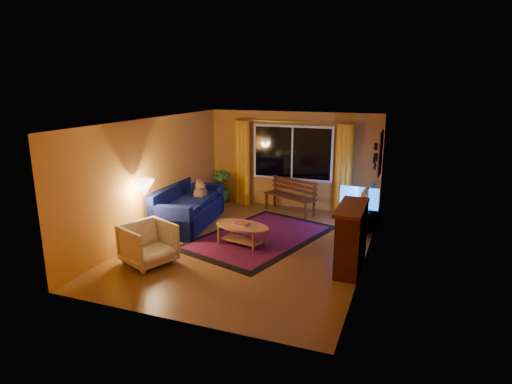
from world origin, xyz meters
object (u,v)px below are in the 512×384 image
(floor_lamp, at_px, (146,213))
(coffee_table, at_px, (242,235))
(sofa, at_px, (188,205))
(tv_console, at_px, (362,221))
(armchair, at_px, (148,242))
(bench, at_px, (289,205))

(floor_lamp, height_order, coffee_table, floor_lamp)
(sofa, bearing_deg, coffee_table, -33.25)
(sofa, relative_size, floor_lamp, 1.74)
(coffee_table, height_order, tv_console, tv_console)
(coffee_table, bearing_deg, armchair, -131.18)
(coffee_table, bearing_deg, bench, 83.96)
(armchair, height_order, coffee_table, armchair)
(sofa, relative_size, armchair, 2.73)
(floor_lamp, bearing_deg, armchair, -54.12)
(coffee_table, xyz_separation_m, tv_console, (2.17, 1.74, 0.01))
(bench, height_order, sofa, sofa)
(floor_lamp, bearing_deg, coffee_table, 18.13)
(coffee_table, distance_m, tv_console, 2.78)
(bench, relative_size, floor_lamp, 1.08)
(bench, height_order, floor_lamp, floor_lamp)
(armchair, distance_m, floor_lamp, 1.04)
(tv_console, bearing_deg, floor_lamp, -127.67)
(armchair, relative_size, tv_console, 0.77)
(bench, distance_m, coffee_table, 2.53)
(armchair, distance_m, tv_console, 4.65)
(bench, relative_size, tv_console, 1.31)
(bench, xyz_separation_m, armchair, (-1.51, -3.93, 0.21))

